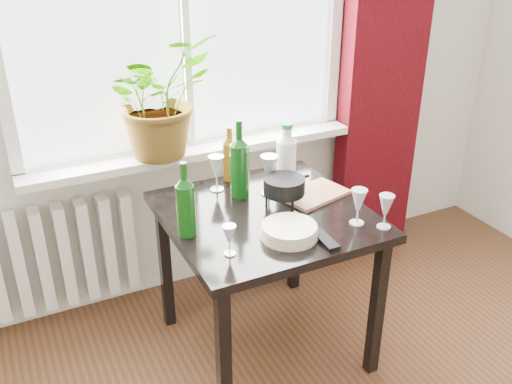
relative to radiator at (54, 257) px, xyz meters
name	(u,v)px	position (x,y,z in m)	size (l,w,h in m)	color
windowsill	(195,150)	(0.75, -0.03, 0.44)	(1.72, 0.20, 0.04)	silver
curtain	(387,37)	(1.87, -0.06, 0.92)	(0.50, 0.12, 2.56)	#35040A
radiator	(54,257)	(0.00, 0.00, 0.00)	(0.80, 0.10, 0.55)	white
table	(266,230)	(0.85, -0.63, 0.27)	(0.85, 0.85, 0.74)	black
potted_plant	(158,97)	(0.58, -0.05, 0.75)	(0.52, 0.45, 0.58)	#32671B
wine_bottle_left	(185,199)	(0.48, -0.66, 0.52)	(0.08, 0.08, 0.32)	#0C420D
wine_bottle_right	(239,158)	(0.82, -0.43, 0.54)	(0.09, 0.09, 0.37)	#0C3E0F
bottle_amber	(230,153)	(0.85, -0.26, 0.50)	(0.07, 0.07, 0.27)	brown
cleaning_bottle	(286,155)	(1.05, -0.44, 0.52)	(0.09, 0.09, 0.32)	silver
wineglass_front_right	(358,206)	(1.15, -0.89, 0.44)	(0.07, 0.07, 0.16)	silver
wineglass_far_right	(385,211)	(1.23, -0.96, 0.44)	(0.07, 0.07, 0.15)	#B6BBC4
wineglass_back_center	(269,175)	(0.94, -0.48, 0.46)	(0.08, 0.08, 0.20)	silver
wineglass_back_left	(216,173)	(0.74, -0.33, 0.45)	(0.07, 0.07, 0.17)	white
wineglass_front_left	(229,240)	(0.57, -0.87, 0.42)	(0.05, 0.05, 0.13)	silver
plate_stack	(289,231)	(0.84, -0.86, 0.39)	(0.24, 0.24, 0.05)	beige
fondue_pot	(284,193)	(0.94, -0.62, 0.43)	(0.21, 0.18, 0.14)	black
tv_remote	(324,239)	(0.95, -0.95, 0.37)	(0.05, 0.17, 0.02)	black
cutting_board	(314,194)	(1.12, -0.59, 0.37)	(0.30, 0.19, 0.02)	#AF734F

